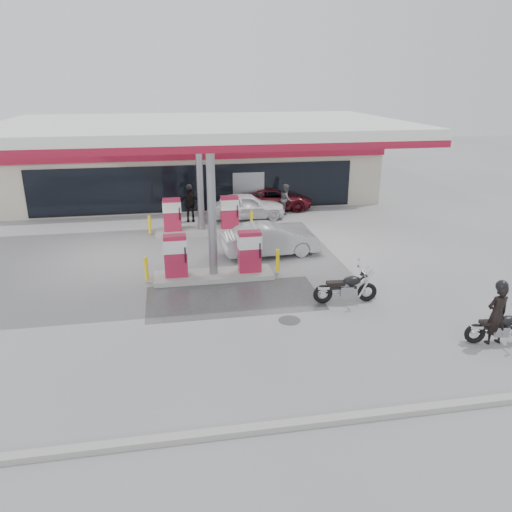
{
  "coord_description": "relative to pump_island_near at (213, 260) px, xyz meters",
  "views": [
    {
      "loc": [
        -1.55,
        -15.73,
        7.23
      ],
      "look_at": [
        1.44,
        0.84,
        1.2
      ],
      "focal_mm": 35.0,
      "sensor_mm": 36.0,
      "label": 1
    }
  ],
  "objects": [
    {
      "name": "attendant",
      "position": [
        4.93,
        8.8,
        0.14
      ],
      "size": [
        0.81,
        0.94,
        1.69
      ],
      "primitive_type": "imported",
      "rotation": [
        0.0,
        0.0,
        1.35
      ],
      "color": "#56555A",
      "rests_on": "ground"
    },
    {
      "name": "main_motorcycle",
      "position": [
        7.63,
        -6.44,
        -0.25
      ],
      "size": [
        2.01,
        0.79,
        1.04
      ],
      "rotation": [
        0.0,
        0.0,
        -0.16
      ],
      "color": "black",
      "rests_on": "ground"
    },
    {
      "name": "store_building",
      "position": [
        0.01,
        13.94,
        1.3
      ],
      "size": [
        22.0,
        8.22,
        4.0
      ],
      "color": "beige",
      "rests_on": "ground"
    },
    {
      "name": "parked_motorcycle",
      "position": [
        4.22,
        -3.0,
        -0.21
      ],
      "size": [
        2.22,
        0.85,
        1.14
      ],
      "rotation": [
        0.0,
        0.0,
        -0.07
      ],
      "color": "black",
      "rests_on": "ground"
    },
    {
      "name": "pump_island_near",
      "position": [
        0.0,
        0.0,
        0.0
      ],
      "size": [
        5.14,
        1.3,
        1.78
      ],
      "color": "#9E9E99",
      "rests_on": "ground"
    },
    {
      "name": "kerb",
      "position": [
        0.0,
        -9.0,
        -0.64
      ],
      "size": [
        28.0,
        0.25,
        0.15
      ],
      "primitive_type": "cube",
      "color": "gray",
      "rests_on": "ground"
    },
    {
      "name": "ground",
      "position": [
        0.0,
        -2.0,
        -0.71
      ],
      "size": [
        90.0,
        90.0,
        0.0
      ],
      "primitive_type": "plane",
      "color": "gray",
      "rests_on": "ground"
    },
    {
      "name": "wet_patch",
      "position": [
        0.5,
        -2.0,
        -0.71
      ],
      "size": [
        6.0,
        3.0,
        0.0
      ],
      "primitive_type": "cube",
      "color": "#4C4C4F",
      "rests_on": "ground"
    },
    {
      "name": "drain_cover",
      "position": [
        2.0,
        -4.0,
        -0.71
      ],
      "size": [
        0.7,
        0.7,
        0.01
      ],
      "primitive_type": "cylinder",
      "color": "#38383A",
      "rests_on": "ground"
    },
    {
      "name": "biker_walking",
      "position": [
        -0.44,
        8.2,
        0.23
      ],
      "size": [
        1.12,
        0.5,
        1.88
      ],
      "primitive_type": "imported",
      "rotation": [
        0.0,
        0.0,
        -0.03
      ],
      "color": "black",
      "rests_on": "ground"
    },
    {
      "name": "parked_car_left",
      "position": [
        -9.51,
        12.0,
        -0.17
      ],
      "size": [
        3.94,
        2.17,
        1.08
      ],
      "primitive_type": "imported",
      "rotation": [
        0.0,
        0.0,
        1.39
      ],
      "color": "#470F10",
      "rests_on": "ground"
    },
    {
      "name": "pump_island_far",
      "position": [
        0.0,
        6.0,
        0.0
      ],
      "size": [
        5.14,
        1.3,
        1.78
      ],
      "color": "#9E9E99",
      "rests_on": "ground"
    },
    {
      "name": "biker_main",
      "position": [
        7.43,
        -6.41,
        0.21
      ],
      "size": [
        0.7,
        0.49,
        1.83
      ],
      "primitive_type": "imported",
      "rotation": [
        0.0,
        0.0,
        3.22
      ],
      "color": "black",
      "rests_on": "ground"
    },
    {
      "name": "hatchback_silver",
      "position": [
        2.68,
        2.2,
        -0.02
      ],
      "size": [
        4.25,
        1.74,
        1.37
      ],
      "primitive_type": "imported",
      "rotation": [
        0.0,
        0.0,
        1.64
      ],
      "color": "#ACB0B4",
      "rests_on": "ground"
    },
    {
      "name": "sedan_white",
      "position": [
        2.61,
        8.2,
        -0.01
      ],
      "size": [
        4.12,
        1.66,
        1.4
      ],
      "primitive_type": "imported",
      "rotation": [
        0.0,
        0.0,
        1.57
      ],
      "color": "white",
      "rests_on": "ground"
    },
    {
      "name": "parked_car_right",
      "position": [
        4.5,
        10.0,
        -0.09
      ],
      "size": [
        4.64,
        2.47,
        1.24
      ],
      "primitive_type": "imported",
      "rotation": [
        0.0,
        0.0,
        1.48
      ],
      "color": "#59131C",
      "rests_on": "ground"
    },
    {
      "name": "canopy",
      "position": [
        0.0,
        3.0,
        4.56
      ],
      "size": [
        16.0,
        10.02,
        5.51
      ],
      "color": "silver",
      "rests_on": "ground"
    }
  ]
}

